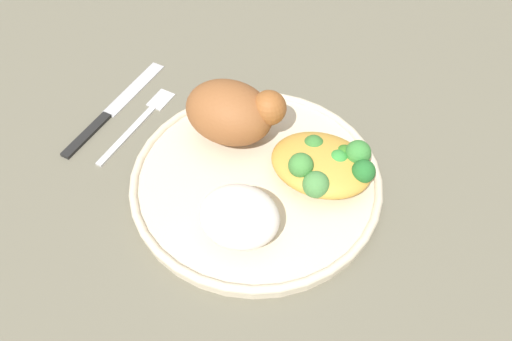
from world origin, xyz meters
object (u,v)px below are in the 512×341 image
Objects in this scene: plate at (256,181)px; fork at (140,121)px; knife at (107,114)px; rice_pile at (240,216)px; roasted_chicken at (233,112)px; mac_cheese_with_broccoli at (324,164)px.

plate reaches higher than fork.
plate is at bearing -6.92° from knife.
rice_pile is at bearing -22.71° from knife.
knife is at bearing -170.41° from fork.
fork is at bearing -173.55° from roasted_chicken.
knife is at bearing 173.08° from plate.
mac_cheese_with_broccoli is 0.80× the size of fork.
plate is at bearing -154.04° from mac_cheese_with_broccoli.
fork is at bearing 9.59° from knife.
knife is at bearing 157.29° from rice_pile.
plate is at bearing -43.88° from roasted_chicken.
rice_pile is 0.11m from mac_cheese_with_broccoli.
mac_cheese_with_broccoli is (0.05, 0.10, -0.01)m from rice_pile.
rice_pile is 0.25m from knife.
mac_cheese_with_broccoli is at bearing 25.96° from plate.
mac_cheese_with_broccoli is (0.07, 0.03, 0.03)m from plate.
mac_cheese_with_broccoli reaches higher than plate.
fork is at bearing 168.99° from plate.
roasted_chicken is 0.13m from rice_pile.
plate is 2.44× the size of roasted_chicken.
knife is (-0.28, -0.01, -0.03)m from mac_cheese_with_broccoli.
plate is 3.45× the size of rice_pile.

